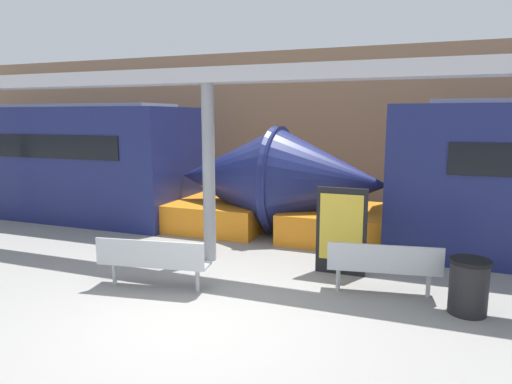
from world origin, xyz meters
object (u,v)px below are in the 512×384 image
Objects in this scene: bench_near at (152,259)px; support_column_near at (209,174)px; train_right at (41,162)px; bench_far at (384,265)px; poster_board at (341,231)px; trash_bin at (469,286)px.

support_column_near is (0.17, 1.79, 1.21)m from bench_near.
bench_far is (10.39, -3.31, -0.98)m from train_right.
poster_board reaches higher than bench_near.
trash_bin is (11.62, -3.55, -1.09)m from train_right.
train_right reaches higher than poster_board.
bench_near is 2.17m from support_column_near.
bench_far is 3.71m from support_column_near.
trash_bin is (1.23, -0.24, -0.11)m from bench_far.
support_column_near is (-4.67, 0.94, 1.32)m from trash_bin.
bench_far is 0.52× the size of support_column_near.
support_column_near is at bearing 168.59° from trash_bin.
bench_far is at bearing -43.68° from poster_board.
bench_near is at bearing -145.84° from poster_board.
train_right is 4.33× the size of support_column_near.
support_column_near is (-3.44, 0.70, 1.21)m from bench_far.
trash_bin is 2.34m from poster_board.
trash_bin is at bearing -11.41° from support_column_near.
bench_near and bench_far have the same top height.
train_right reaches higher than trash_bin.
train_right is 9.40× the size of poster_board.
train_right is 12.20m from trash_bin.
bench_near is at bearing -95.47° from support_column_near.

